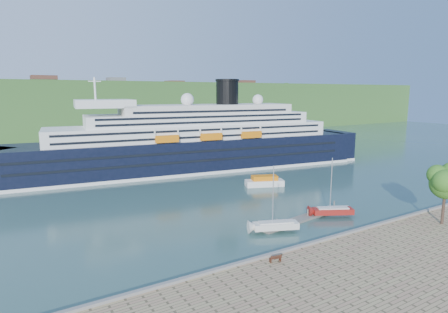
% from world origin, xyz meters
% --- Properties ---
extents(ground, '(400.00, 400.00, 0.00)m').
position_xyz_m(ground, '(0.00, 0.00, 0.00)').
color(ground, '#2B4E4A').
rests_on(ground, ground).
extents(far_hillside, '(400.00, 50.00, 24.00)m').
position_xyz_m(far_hillside, '(0.00, 145.00, 12.00)').
color(far_hillside, '#285020').
rests_on(far_hillside, ground).
extents(quay_coping, '(220.00, 0.50, 0.30)m').
position_xyz_m(quay_coping, '(0.00, -0.20, 1.15)').
color(quay_coping, slate).
rests_on(quay_coping, promenade).
extents(cruise_ship, '(102.73, 28.49, 22.83)m').
position_xyz_m(cruise_ship, '(2.93, 52.03, 11.41)').
color(cruise_ship, black).
rests_on(cruise_ship, ground).
extents(park_bench, '(1.52, 0.85, 0.92)m').
position_xyz_m(park_bench, '(-12.59, -1.68, 1.46)').
color(park_bench, '#472114').
rests_on(park_bench, promenade).
extents(promenade_tree, '(5.78, 5.78, 9.58)m').
position_xyz_m(promenade_tree, '(15.37, -4.55, 5.79)').
color(promenade_tree, '#265B18').
rests_on(promenade_tree, promenade).
extents(floating_pontoon, '(16.05, 4.21, 0.35)m').
position_xyz_m(floating_pontoon, '(1.13, 9.12, 0.18)').
color(floating_pontoon, slate).
rests_on(floating_pontoon, ground).
extents(sailboat_white_near, '(7.28, 4.48, 9.12)m').
position_xyz_m(sailboat_white_near, '(-5.19, 7.32, 4.56)').
color(sailboat_white_near, silver).
rests_on(sailboat_white_near, ground).
extents(sailboat_red, '(7.10, 4.97, 9.03)m').
position_xyz_m(sailboat_red, '(6.74, 7.78, 4.52)').
color(sailboat_red, maroon).
rests_on(sailboat_red, ground).
extents(tender_launch, '(8.50, 5.57, 2.23)m').
position_xyz_m(tender_launch, '(9.51, 29.15, 1.11)').
color(tender_launch, orange).
rests_on(tender_launch, ground).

